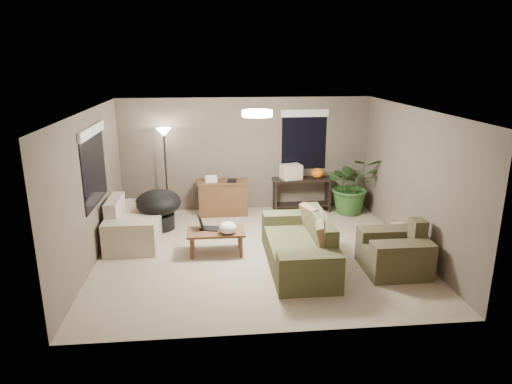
{
  "coord_description": "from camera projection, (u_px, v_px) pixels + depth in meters",
  "views": [
    {
      "loc": [
        -0.75,
        -7.43,
        3.29
      ],
      "look_at": [
        0.0,
        0.2,
        1.05
      ],
      "focal_mm": 32.0,
      "sensor_mm": 36.0,
      "label": 1
    }
  ],
  "objects": [
    {
      "name": "desk",
      "position": [
        223.0,
        198.0,
        9.95
      ],
      "size": [
        1.1,
        0.5,
        0.75
      ],
      "color": "brown",
      "rests_on": "ground"
    },
    {
      "name": "laptop",
      "position": [
        206.0,
        226.0,
        7.98
      ],
      "size": [
        0.41,
        0.32,
        0.24
      ],
      "color": "black",
      "rests_on": "coffee_table"
    },
    {
      "name": "desk_papers",
      "position": [
        215.0,
        179.0,
        9.81
      ],
      "size": [
        0.69,
        0.29,
        0.12
      ],
      "color": "silver",
      "rests_on": "desk"
    },
    {
      "name": "cardboard_box",
      "position": [
        291.0,
        172.0,
        10.01
      ],
      "size": [
        0.49,
        0.41,
        0.32
      ],
      "primitive_type": "cube",
      "rotation": [
        0.0,
        0.0,
        0.25
      ],
      "color": "beige",
      "rests_on": "console_table"
    },
    {
      "name": "window_back",
      "position": [
        304.0,
        130.0,
        10.07
      ],
      "size": [
        1.06,
        0.05,
        1.33
      ],
      "color": "black",
      "rests_on": "room_shell"
    },
    {
      "name": "throw_pillows",
      "position": [
        316.0,
        227.0,
        7.43
      ],
      "size": [
        0.37,
        1.4,
        0.47
      ],
      "color": "#8C7251",
      "rests_on": "main_sofa"
    },
    {
      "name": "coffee_table",
      "position": [
        216.0,
        234.0,
        7.94
      ],
      "size": [
        1.0,
        0.55,
        0.42
      ],
      "color": "brown",
      "rests_on": "ground"
    },
    {
      "name": "loveseat",
      "position": [
        133.0,
        226.0,
        8.48
      ],
      "size": [
        0.9,
        1.6,
        0.85
      ],
      "color": "beige",
      "rests_on": "ground"
    },
    {
      "name": "houseplant",
      "position": [
        352.0,
        191.0,
        10.02
      ],
      "size": [
        1.15,
        1.28,
        1.0
      ],
      "primitive_type": "imported",
      "color": "#2D5923",
      "rests_on": "ground"
    },
    {
      "name": "cat_scratching_post",
      "position": [
        397.0,
        239.0,
        8.1
      ],
      "size": [
        0.32,
        0.32,
        0.5
      ],
      "color": "tan",
      "rests_on": "ground"
    },
    {
      "name": "main_sofa",
      "position": [
        300.0,
        248.0,
        7.51
      ],
      "size": [
        0.95,
        2.2,
        0.85
      ],
      "color": "#454529",
      "rests_on": "ground"
    },
    {
      "name": "pumpkin",
      "position": [
        318.0,
        173.0,
        10.08
      ],
      "size": [
        0.36,
        0.36,
        0.23
      ],
      "primitive_type": "ellipsoid",
      "rotation": [
        0.0,
        0.0,
        0.41
      ],
      "color": "orange",
      "rests_on": "console_table"
    },
    {
      "name": "ceiling_fixture",
      "position": [
        257.0,
        113.0,
        7.4
      ],
      "size": [
        0.5,
        0.5,
        0.1
      ],
      "primitive_type": "cylinder",
      "color": "white",
      "rests_on": "room_shell"
    },
    {
      "name": "room_shell",
      "position": [
        257.0,
        184.0,
        7.74
      ],
      "size": [
        5.5,
        5.5,
        5.5
      ],
      "color": "tan",
      "rests_on": "ground"
    },
    {
      "name": "papasan_chair",
      "position": [
        159.0,
        207.0,
        9.07
      ],
      "size": [
        1.04,
        1.04,
        0.8
      ],
      "color": "black",
      "rests_on": "ground"
    },
    {
      "name": "armchair",
      "position": [
        395.0,
        253.0,
        7.32
      ],
      "size": [
        0.95,
        1.0,
        0.85
      ],
      "color": "brown",
      "rests_on": "ground"
    },
    {
      "name": "floor_lamp",
      "position": [
        164.0,
        143.0,
        9.55
      ],
      "size": [
        0.32,
        0.32,
        1.91
      ],
      "color": "black",
      "rests_on": "ground"
    },
    {
      "name": "plastic_bag",
      "position": [
        228.0,
        228.0,
        7.76
      ],
      "size": [
        0.36,
        0.33,
        0.21
      ],
      "primitive_type": "ellipsoid",
      "rotation": [
        0.0,
        0.0,
        -0.24
      ],
      "color": "white",
      "rests_on": "coffee_table"
    },
    {
      "name": "console_table",
      "position": [
        302.0,
        192.0,
        10.16
      ],
      "size": [
        1.3,
        0.4,
        0.75
      ],
      "color": "black",
      "rests_on": "ground"
    },
    {
      "name": "window_left",
      "position": [
        93.0,
        153.0,
        7.62
      ],
      "size": [
        0.05,
        1.56,
        1.33
      ],
      "color": "black",
      "rests_on": "room_shell"
    }
  ]
}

